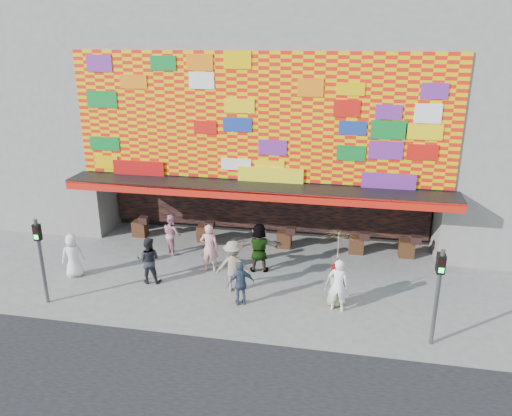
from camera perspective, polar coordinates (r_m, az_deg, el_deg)
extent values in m
plane|color=slate|center=(17.42, -2.24, -10.22)|extent=(90.00, 90.00, 0.00)
cube|color=gray|center=(23.10, 2.21, 14.13)|extent=(15.00, 8.00, 7.00)
cube|color=black|center=(25.02, 2.42, 2.86)|extent=(15.00, 6.00, 3.00)
cube|color=gray|center=(23.61, -16.93, 1.00)|extent=(0.40, 2.00, 3.00)
cube|color=gray|center=(21.30, 20.49, -1.39)|extent=(0.40, 2.00, 3.00)
cube|color=black|center=(19.30, -0.05, 2.50)|extent=(15.20, 1.60, 0.12)
cube|color=red|center=(18.62, -0.51, 1.38)|extent=(15.20, 0.04, 0.35)
cube|color=#EDBF00|center=(19.27, 0.27, 10.26)|extent=(14.80, 0.08, 4.90)
cube|color=black|center=(22.04, 1.18, 0.71)|extent=(14.00, 0.25, 2.50)
cube|color=gray|center=(28.24, -25.53, 12.26)|extent=(11.00, 8.00, 12.00)
cylinder|color=#59595B|center=(17.91, -23.28, -5.68)|extent=(0.12, 0.12, 3.00)
cube|color=black|center=(17.52, -23.73, -2.55)|extent=(0.22, 0.18, 0.55)
cube|color=black|center=(17.40, -23.96, -2.27)|extent=(0.14, 0.02, 0.14)
cube|color=#19E533|center=(17.49, -23.84, -3.06)|extent=(0.14, 0.02, 0.14)
cylinder|color=#59595B|center=(15.24, 19.96, -9.66)|extent=(0.12, 0.12, 3.00)
cube|color=black|center=(14.78, 20.42, -6.09)|extent=(0.22, 0.18, 0.55)
cube|color=black|center=(14.65, 20.53, -5.79)|extent=(0.14, 0.02, 0.14)
cube|color=#19E533|center=(14.75, 20.41, -6.70)|extent=(0.14, 0.02, 0.14)
imported|color=white|center=(19.71, -20.18, -5.12)|extent=(0.97, 0.89, 1.66)
imported|color=pink|center=(18.92, -5.35, -4.57)|extent=(0.73, 0.52, 1.90)
imported|color=#222227|center=(18.46, -12.17, -5.86)|extent=(0.93, 0.77, 1.73)
imported|color=gray|center=(17.49, -2.61, -6.64)|extent=(1.29, 0.85, 1.87)
imported|color=#36465F|center=(16.69, -1.73, -8.62)|extent=(0.98, 0.73, 1.54)
imported|color=gray|center=(18.85, 0.36, -4.55)|extent=(1.84, 0.83, 1.92)
imported|color=gray|center=(16.83, 9.11, -8.68)|extent=(0.78, 0.54, 1.51)
imported|color=white|center=(16.52, 9.37, -8.68)|extent=(0.71, 0.52, 1.81)
imported|color=#CC8496|center=(20.72, -9.56, -2.92)|extent=(1.03, 1.02, 1.68)
imported|color=#FCF19F|center=(16.22, 9.37, -4.25)|extent=(1.05, 1.07, 0.94)
cylinder|color=#4C3326|center=(16.61, 9.20, -7.17)|extent=(0.02, 0.02, 1.00)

